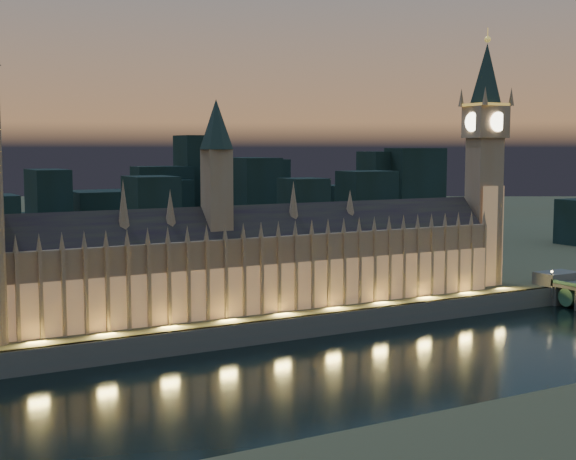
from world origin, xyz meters
TOP-DOWN VIEW (x-y plane):
  - ground_plane at (0.00, 0.00)m, footprint 2000.00×2000.00m
  - north_bank at (0.00, 520.00)m, footprint 2000.00×960.00m
  - embankment_wall at (0.00, 41.00)m, footprint 2000.00×2.50m
  - palace_of_westminster at (-1.64, 61.74)m, footprint 202.00×21.92m
  - elizabeth_tower at (108.00, 61.92)m, footprint 18.00×18.00m
  - city_backdrop at (34.12, 245.98)m, footprint 457.92×215.63m

SIDE VIEW (x-z plane):
  - ground_plane at x=0.00m, z-range 0.00..0.00m
  - north_bank at x=0.00m, z-range 0.00..8.00m
  - embankment_wall at x=0.00m, z-range 0.00..8.00m
  - palace_of_westminster at x=-1.64m, z-range -12.63..65.37m
  - city_backdrop at x=34.12m, z-range -10.85..73.16m
  - elizabeth_tower at x=108.00m, z-range 14.53..126.82m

